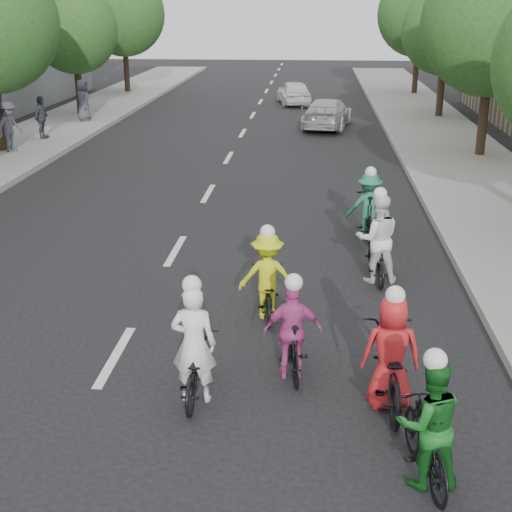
# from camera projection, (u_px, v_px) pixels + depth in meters

# --- Properties ---
(ground) EXTENTS (120.00, 120.00, 0.00)m
(ground) POSITION_uv_depth(u_px,v_px,m) (115.00, 356.00, 11.07)
(ground) COLOR black
(ground) RESTS_ON ground
(curb_left) EXTENTS (0.18, 80.00, 0.18)m
(curb_left) POSITION_uv_depth(u_px,v_px,m) (4.00, 186.00, 20.88)
(curb_left) COLOR #999993
(curb_left) RESTS_ON ground
(sidewalk_right) EXTENTS (4.00, 80.00, 0.15)m
(sidewalk_right) POSITION_uv_depth(u_px,v_px,m) (493.00, 197.00, 19.81)
(sidewalk_right) COLOR gray
(sidewalk_right) RESTS_ON ground
(curb_right) EXTENTS (0.18, 80.00, 0.18)m
(curb_right) POSITION_uv_depth(u_px,v_px,m) (422.00, 195.00, 19.96)
(curb_right) COLOR #999993
(curb_right) RESTS_ON ground
(tree_l_4) EXTENTS (4.00, 4.00, 5.97)m
(tree_l_4) POSITION_uv_depth(u_px,v_px,m) (74.00, 30.00, 32.88)
(tree_l_4) COLOR black
(tree_l_4) RESTS_ON ground
(tree_l_5) EXTENTS (4.80, 4.80, 6.93)m
(tree_l_5) POSITION_uv_depth(u_px,v_px,m) (123.00, 14.00, 41.14)
(tree_l_5) COLOR black
(tree_l_5) RESTS_ON ground
(tree_r_1) EXTENTS (4.80, 4.80, 6.93)m
(tree_r_1) POSITION_uv_depth(u_px,v_px,m) (493.00, 23.00, 23.51)
(tree_r_1) COLOR black
(tree_r_1) RESTS_ON ground
(tree_r_2) EXTENTS (4.00, 4.00, 5.97)m
(tree_r_2) POSITION_uv_depth(u_px,v_px,m) (446.00, 31.00, 32.14)
(tree_r_2) COLOR black
(tree_r_2) RESTS_ON ground
(tree_r_3) EXTENTS (4.80, 4.80, 6.93)m
(tree_r_3) POSITION_uv_depth(u_px,v_px,m) (420.00, 14.00, 40.40)
(tree_r_3) COLOR black
(tree_r_3) RESTS_ON ground
(cyclist_0) EXTENTS (0.91, 1.70, 1.90)m
(cyclist_0) POSITION_uv_depth(u_px,v_px,m) (377.00, 247.00, 13.89)
(cyclist_0) COLOR black
(cyclist_0) RESTS_ON ground
(cyclist_1) EXTENTS (1.04, 1.57, 1.68)m
(cyclist_1) POSITION_uv_depth(u_px,v_px,m) (267.00, 283.00, 12.30)
(cyclist_1) COLOR black
(cyclist_1) RESTS_ON ground
(cyclist_2) EXTENTS (0.90, 1.53, 1.62)m
(cyclist_2) POSITION_uv_depth(u_px,v_px,m) (293.00, 338.00, 10.33)
(cyclist_2) COLOR black
(cyclist_2) RESTS_ON ground
(cyclist_3) EXTENTS (0.62, 1.57, 1.84)m
(cyclist_3) POSITION_uv_depth(u_px,v_px,m) (195.00, 359.00, 9.74)
(cyclist_3) COLOR black
(cyclist_3) RESTS_ON ground
(cyclist_4) EXTENTS (0.80, 1.97, 1.76)m
(cyclist_4) POSITION_uv_depth(u_px,v_px,m) (390.00, 363.00, 9.58)
(cyclist_4) COLOR black
(cyclist_4) RESTS_ON ground
(cyclist_5) EXTENTS (1.02, 1.80, 1.72)m
(cyclist_5) POSITION_uv_depth(u_px,v_px,m) (368.00, 211.00, 16.35)
(cyclist_5) COLOR black
(cyclist_5) RESTS_ON ground
(cyclist_6) EXTENTS (0.84, 1.64, 1.71)m
(cyclist_6) POSITION_uv_depth(u_px,v_px,m) (428.00, 432.00, 7.99)
(cyclist_6) COLOR black
(cyclist_6) RESTS_ON ground
(follow_car_lead) EXTENTS (2.47, 4.60, 1.27)m
(follow_car_lead) POSITION_uv_depth(u_px,v_px,m) (328.00, 113.00, 30.81)
(follow_car_lead) COLOR silver
(follow_car_lead) RESTS_ON ground
(follow_car_trail) EXTENTS (2.15, 3.92, 1.26)m
(follow_car_trail) POSITION_uv_depth(u_px,v_px,m) (294.00, 92.00, 37.99)
(follow_car_trail) COLOR white
(follow_car_trail) RESTS_ON ground
(spectator_0) EXTENTS (1.00, 1.31, 1.79)m
(spectator_0) POSITION_uv_depth(u_px,v_px,m) (10.00, 126.00, 25.17)
(spectator_0) COLOR #4D4B58
(spectator_0) RESTS_ON sidewalk_left
(spectator_1) EXTENTS (0.48, 0.99, 1.64)m
(spectator_1) POSITION_uv_depth(u_px,v_px,m) (41.00, 117.00, 27.61)
(spectator_1) COLOR #454650
(spectator_1) RESTS_ON sidewalk_left
(spectator_2) EXTENTS (0.69, 0.96, 1.81)m
(spectator_2) POSITION_uv_depth(u_px,v_px,m) (83.00, 100.00, 31.69)
(spectator_2) COLOR #464752
(spectator_2) RESTS_ON sidewalk_left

